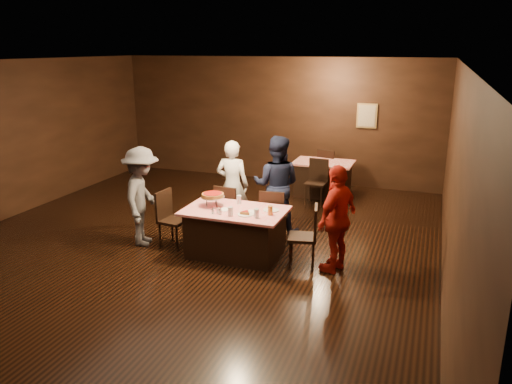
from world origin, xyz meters
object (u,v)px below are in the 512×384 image
(chair_end_left, at_px, (174,219))
(diner_white_jacket, at_px, (232,185))
(chair_far_left, at_px, (230,210))
(glass_front_right, at_px, (256,213))
(glass_front_left, at_px, (230,211))
(glass_back, at_px, (239,200))
(pizza_stand, at_px, (213,195))
(plate_empty, at_px, (271,210))
(diner_red_shirt, at_px, (337,219))
(glass_amber, at_px, (270,210))
(main_table, at_px, (235,233))
(chair_far_right, at_px, (274,216))
(diner_grey_knit, at_px, (142,197))
(chair_back_near, at_px, (316,182))
(back_table, at_px, (323,179))
(chair_back_far, at_px, (329,169))
(diner_navy_hoodie, at_px, (276,185))
(chair_end_right, at_px, (302,236))

(chair_end_left, xyz_separation_m, diner_white_jacket, (0.59, 1.13, 0.35))
(chair_far_left, height_order, glass_front_right, chair_far_left)
(chair_far_left, relative_size, glass_front_right, 6.79)
(glass_front_left, bearing_deg, glass_back, 99.46)
(pizza_stand, relative_size, plate_empty, 1.52)
(diner_red_shirt, bearing_deg, glass_amber, -67.14)
(main_table, relative_size, pizza_stand, 4.21)
(chair_far_right, relative_size, glass_front_left, 6.79)
(plate_empty, height_order, glass_back, glass_back)
(main_table, bearing_deg, chair_end_left, 180.00)
(diner_grey_knit, height_order, diner_red_shirt, diner_grey_knit)
(chair_end_left, distance_m, glass_amber, 1.74)
(glass_back, bearing_deg, chair_end_left, -164.05)
(chair_back_near, bearing_deg, diner_red_shirt, -68.47)
(back_table, distance_m, glass_back, 3.57)
(chair_back_near, height_order, diner_red_shirt, diner_red_shirt)
(main_table, bearing_deg, chair_back_near, 79.46)
(diner_red_shirt, relative_size, glass_back, 11.57)
(chair_back_far, distance_m, glass_amber, 4.45)
(diner_white_jacket, relative_size, glass_front_right, 11.75)
(chair_far_left, height_order, glass_amber, chair_far_left)
(diner_navy_hoodie, bearing_deg, back_table, -102.55)
(back_table, height_order, glass_amber, glass_amber)
(diner_white_jacket, relative_size, plate_empty, 6.58)
(glass_front_right, xyz_separation_m, glass_amber, (0.15, 0.20, 0.00))
(chair_end_left, relative_size, glass_front_right, 6.79)
(pizza_stand, distance_m, glass_front_right, 0.91)
(chair_back_far, bearing_deg, diner_red_shirt, 117.31)
(chair_end_left, bearing_deg, diner_navy_hoodie, -41.55)
(chair_end_right, distance_m, chair_back_far, 4.42)
(glass_front_left, distance_m, glass_back, 0.61)
(chair_far_left, distance_m, chair_back_near, 2.53)
(main_table, distance_m, diner_white_jacket, 1.32)
(chair_far_right, xyz_separation_m, diner_white_jacket, (-0.91, 0.38, 0.35))
(chair_back_near, bearing_deg, diner_grey_knit, -122.16)
(chair_far_left, distance_m, chair_end_right, 1.68)
(chair_far_right, relative_size, chair_end_left, 1.00)
(chair_back_near, bearing_deg, main_table, -97.65)
(chair_far_left, xyz_separation_m, glass_amber, (1.00, -0.80, 0.37))
(chair_far_left, height_order, diner_red_shirt, diner_red_shirt)
(chair_far_right, xyz_separation_m, chair_back_near, (0.17, 2.34, 0.00))
(chair_back_near, bearing_deg, chair_far_left, -109.73)
(chair_far_right, height_order, glass_amber, chair_far_right)
(chair_back_near, height_order, chair_back_far, same)
(glass_front_right, bearing_deg, chair_back_far, 88.46)
(pizza_stand, height_order, glass_front_right, pizza_stand)
(chair_far_left, xyz_separation_m, glass_front_left, (0.45, -1.05, 0.37))
(diner_white_jacket, relative_size, diner_grey_knit, 0.99)
(glass_back, bearing_deg, glass_front_left, -80.54)
(back_table, relative_size, chair_far_left, 1.37)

